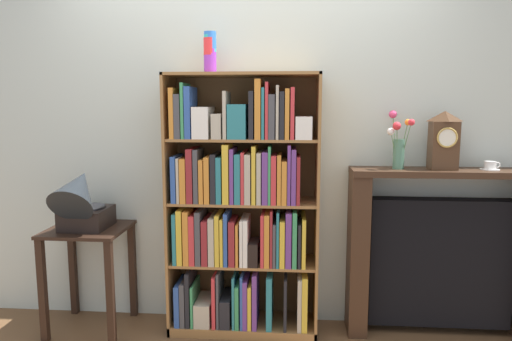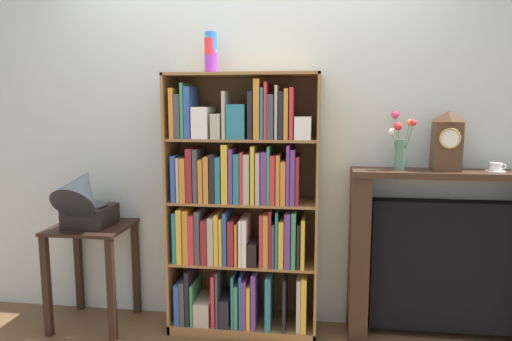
{
  "view_description": "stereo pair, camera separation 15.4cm",
  "coord_description": "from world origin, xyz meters",
  "px_view_note": "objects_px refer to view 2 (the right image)",
  "views": [
    {
      "loc": [
        0.32,
        -2.85,
        1.51
      ],
      "look_at": [
        0.08,
        0.1,
        1.09
      ],
      "focal_mm": 32.31,
      "sensor_mm": 36.0,
      "label": 1
    },
    {
      "loc": [
        0.47,
        -2.83,
        1.51
      ],
      "look_at": [
        0.08,
        0.1,
        1.09
      ],
      "focal_mm": 32.31,
      "sensor_mm": 36.0,
      "label": 2
    }
  ],
  "objects_px": {
    "flower_vase": "(400,144)",
    "teacup_with_saucer": "(496,168)",
    "side_table_left": "(92,252)",
    "mantel_clock": "(447,141)",
    "cup_stack": "(211,53)",
    "fireplace_mantel": "(443,257)",
    "bookshelf": "(239,212)",
    "gramophone": "(84,197)"
  },
  "relations": [
    {
      "from": "cup_stack",
      "to": "teacup_with_saucer",
      "type": "bearing_deg",
      "value": -0.06
    },
    {
      "from": "fireplace_mantel",
      "to": "flower_vase",
      "type": "xyz_separation_m",
      "value": [
        -0.31,
        -0.03,
        0.73
      ]
    },
    {
      "from": "bookshelf",
      "to": "gramophone",
      "type": "xyz_separation_m",
      "value": [
        -1.01,
        -0.13,
        0.1
      ]
    },
    {
      "from": "fireplace_mantel",
      "to": "teacup_with_saucer",
      "type": "bearing_deg",
      "value": -5.03
    },
    {
      "from": "cup_stack",
      "to": "mantel_clock",
      "type": "xyz_separation_m",
      "value": [
        1.48,
        -0.0,
        -0.55
      ]
    },
    {
      "from": "fireplace_mantel",
      "to": "mantel_clock",
      "type": "relative_size",
      "value": 3.24
    },
    {
      "from": "gramophone",
      "to": "mantel_clock",
      "type": "bearing_deg",
      "value": 4.3
    },
    {
      "from": "cup_stack",
      "to": "teacup_with_saucer",
      "type": "height_order",
      "value": "cup_stack"
    },
    {
      "from": "side_table_left",
      "to": "gramophone",
      "type": "relative_size",
      "value": 1.46
    },
    {
      "from": "gramophone",
      "to": "teacup_with_saucer",
      "type": "xyz_separation_m",
      "value": [
        2.6,
        0.18,
        0.22
      ]
    },
    {
      "from": "side_table_left",
      "to": "mantel_clock",
      "type": "height_order",
      "value": "mantel_clock"
    },
    {
      "from": "cup_stack",
      "to": "side_table_left",
      "type": "xyz_separation_m",
      "value": [
        -0.82,
        -0.1,
        -1.33
      ]
    },
    {
      "from": "flower_vase",
      "to": "teacup_with_saucer",
      "type": "distance_m",
      "value": 0.59
    },
    {
      "from": "mantel_clock",
      "to": "teacup_with_saucer",
      "type": "xyz_separation_m",
      "value": [
        0.3,
        0.0,
        -0.16
      ]
    },
    {
      "from": "fireplace_mantel",
      "to": "flower_vase",
      "type": "bearing_deg",
      "value": -175.04
    },
    {
      "from": "mantel_clock",
      "to": "teacup_with_saucer",
      "type": "height_order",
      "value": "mantel_clock"
    },
    {
      "from": "side_table_left",
      "to": "fireplace_mantel",
      "type": "distance_m",
      "value": 2.33
    },
    {
      "from": "side_table_left",
      "to": "bookshelf",
      "type": "bearing_deg",
      "value": 3.14
    },
    {
      "from": "bookshelf",
      "to": "cup_stack",
      "type": "distance_m",
      "value": 1.05
    },
    {
      "from": "flower_vase",
      "to": "mantel_clock",
      "type": "bearing_deg",
      "value": 0.12
    },
    {
      "from": "bookshelf",
      "to": "fireplace_mantel",
      "type": "height_order",
      "value": "bookshelf"
    },
    {
      "from": "bookshelf",
      "to": "teacup_with_saucer",
      "type": "distance_m",
      "value": 1.62
    },
    {
      "from": "bookshelf",
      "to": "flower_vase",
      "type": "distance_m",
      "value": 1.11
    },
    {
      "from": "side_table_left",
      "to": "fireplace_mantel",
      "type": "height_order",
      "value": "fireplace_mantel"
    },
    {
      "from": "fireplace_mantel",
      "to": "teacup_with_saucer",
      "type": "height_order",
      "value": "teacup_with_saucer"
    },
    {
      "from": "mantel_clock",
      "to": "teacup_with_saucer",
      "type": "bearing_deg",
      "value": 0.46
    },
    {
      "from": "fireplace_mantel",
      "to": "mantel_clock",
      "type": "xyz_separation_m",
      "value": [
        -0.03,
        -0.03,
        0.75
      ]
    },
    {
      "from": "gramophone",
      "to": "fireplace_mantel",
      "type": "distance_m",
      "value": 2.37
    },
    {
      "from": "cup_stack",
      "to": "fireplace_mantel",
      "type": "bearing_deg",
      "value": 0.82
    },
    {
      "from": "flower_vase",
      "to": "teacup_with_saucer",
      "type": "height_order",
      "value": "flower_vase"
    },
    {
      "from": "side_table_left",
      "to": "mantel_clock",
      "type": "distance_m",
      "value": 2.43
    },
    {
      "from": "fireplace_mantel",
      "to": "mantel_clock",
      "type": "distance_m",
      "value": 0.75
    },
    {
      "from": "gramophone",
      "to": "fireplace_mantel",
      "type": "xyz_separation_m",
      "value": [
        2.33,
        0.2,
        -0.37
      ]
    },
    {
      "from": "gramophone",
      "to": "flower_vase",
      "type": "bearing_deg",
      "value": 4.87
    },
    {
      "from": "side_table_left",
      "to": "cup_stack",
      "type": "bearing_deg",
      "value": 7.19
    },
    {
      "from": "side_table_left",
      "to": "flower_vase",
      "type": "height_order",
      "value": "flower_vase"
    },
    {
      "from": "bookshelf",
      "to": "teacup_with_saucer",
      "type": "relative_size",
      "value": 14.2
    },
    {
      "from": "bookshelf",
      "to": "cup_stack",
      "type": "relative_size",
      "value": 6.48
    },
    {
      "from": "bookshelf",
      "to": "side_table_left",
      "type": "xyz_separation_m",
      "value": [
        -1.01,
        -0.06,
        -0.3
      ]
    },
    {
      "from": "cup_stack",
      "to": "gramophone",
      "type": "relative_size",
      "value": 0.55
    },
    {
      "from": "teacup_with_saucer",
      "to": "mantel_clock",
      "type": "bearing_deg",
      "value": -179.54
    },
    {
      "from": "fireplace_mantel",
      "to": "teacup_with_saucer",
      "type": "distance_m",
      "value": 0.65
    }
  ]
}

